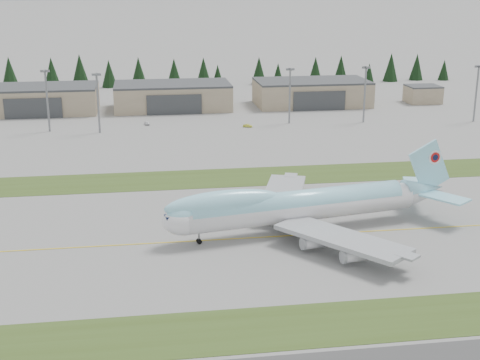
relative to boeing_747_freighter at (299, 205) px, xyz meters
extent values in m
plane|color=slate|center=(-4.71, -2.55, -5.93)|extent=(7000.00, 7000.00, 0.00)
cube|color=#374B1A|center=(-4.71, -40.55, -5.93)|extent=(400.00, 14.00, 0.08)
cube|color=#374B1A|center=(-4.71, 42.45, -5.93)|extent=(400.00, 18.00, 0.08)
cube|color=gold|center=(-4.71, -2.55, -5.93)|extent=(400.00, 0.40, 0.02)
cylinder|color=white|center=(0.67, 0.12, -0.58)|extent=(51.86, 15.13, 5.99)
cylinder|color=#94DDF2|center=(-0.24, -0.04, 0.53)|extent=(48.15, 14.01, 5.53)
ellipsoid|color=white|center=(-24.73, -4.50, -0.58)|extent=(10.50, 7.61, 5.99)
ellipsoid|color=#94DDF2|center=(-24.73, -4.50, 0.53)|extent=(8.80, 6.43, 5.08)
ellipsoid|color=#94DDF2|center=(-16.56, -3.01, 2.28)|extent=(25.94, 9.56, 5.53)
cube|color=#0C1433|center=(-27.90, -5.07, 0.62)|extent=(2.37, 2.71, 1.19)
cone|color=white|center=(30.60, 5.56, -0.58)|extent=(11.93, 7.76, 5.87)
cone|color=#94DDF2|center=(30.60, 5.56, 0.53)|extent=(10.93, 7.07, 5.35)
cube|color=#94DDF2|center=(31.50, 5.73, 5.69)|extent=(11.08, 2.54, 12.72)
cylinder|color=white|center=(32.53, 6.29, 7.90)|extent=(3.30, 0.77, 3.32)
cylinder|color=red|center=(32.51, 6.38, 7.90)|extent=(2.39, 0.61, 2.40)
cylinder|color=#0C1433|center=(32.49, 6.47, 7.90)|extent=(1.39, 0.43, 1.38)
cube|color=#94DDF2|center=(31.42, 11.33, -0.03)|extent=(7.92, 11.21, 0.42)
cube|color=#94DDF2|center=(33.40, 0.45, -0.03)|extent=(10.37, 11.47, 0.42)
cube|color=#979B9F|center=(-0.24, 15.42, -2.24)|extent=(16.75, 29.01, 0.92)
cube|color=#979B9F|center=(5.20, -14.51, -2.24)|extent=(24.01, 27.13, 0.92)
cylinder|color=white|center=(-3.75, 11.03, -3.99)|extent=(5.13, 3.12, 2.30)
cylinder|color=white|center=(-0.84, 20.27, -3.99)|extent=(5.13, 3.12, 2.30)
cylinder|color=white|center=(0.37, -11.64, -3.99)|extent=(5.13, 3.12, 2.30)
cylinder|color=white|center=(6.35, -19.27, -3.99)|extent=(5.13, 3.12, 2.30)
cylinder|color=slate|center=(-22.01, -4.00, -4.82)|extent=(0.47, 0.47, 2.21)
cylinder|color=slate|center=(-1.19, 2.59, -4.73)|extent=(0.60, 0.60, 2.40)
cylinder|color=slate|center=(-0.20, -2.85, -4.73)|extent=(0.60, 0.60, 2.40)
cylinder|color=slate|center=(3.35, 3.42, -4.73)|extent=(0.60, 0.60, 2.40)
cylinder|color=slate|center=(4.34, -2.02, -4.73)|extent=(0.60, 0.60, 2.40)
cylinder|color=black|center=(-21.94, -4.36, -5.42)|extent=(1.06, 0.50, 1.01)
cylinder|color=black|center=(-22.07, -3.64, -5.42)|extent=(1.06, 0.50, 1.01)
cylinder|color=black|center=(-1.19, 2.59, -5.37)|extent=(1.17, 0.65, 1.11)
cylinder|color=black|center=(-0.20, -2.85, -5.37)|extent=(1.17, 0.65, 1.11)
cylinder|color=black|center=(3.35, 3.42, -5.37)|extent=(1.17, 0.65, 1.11)
cylinder|color=black|center=(4.34, -2.02, -5.37)|extent=(1.17, 0.65, 1.11)
cube|color=gray|center=(-74.71, 147.45, -0.93)|extent=(48.00, 26.00, 10.00)
cube|color=#353739|center=(-74.71, 147.45, 4.47)|extent=(48.00, 26.00, 0.80)
cube|color=#353739|center=(-74.71, 134.15, -1.93)|extent=(22.08, 0.60, 8.00)
cube|color=gray|center=(-19.71, 147.45, -0.93)|extent=(48.00, 26.00, 10.00)
cube|color=#353739|center=(-19.71, 147.45, 4.47)|extent=(48.00, 26.00, 0.80)
cube|color=#353739|center=(-19.71, 134.15, -1.93)|extent=(22.08, 0.60, 8.00)
cube|color=gray|center=(40.29, 147.45, -0.93)|extent=(48.00, 26.00, 10.00)
cube|color=#353739|center=(40.29, 147.45, 4.47)|extent=(48.00, 26.00, 0.80)
cube|color=#353739|center=(40.29, 134.15, -1.93)|extent=(22.08, 0.60, 8.00)
cube|color=gray|center=(90.29, 145.45, -2.43)|extent=(14.00, 12.00, 7.00)
cube|color=#353739|center=(90.29, 145.45, 1.37)|extent=(14.00, 12.00, 0.60)
cylinder|color=slate|center=(-65.72, 109.56, 4.67)|extent=(0.70, 0.70, 21.20)
cube|color=slate|center=(-65.72, 109.56, 15.67)|extent=(3.20, 3.20, 0.80)
cylinder|color=slate|center=(-47.81, 104.78, 4.21)|extent=(0.70, 0.70, 20.27)
cube|color=slate|center=(-47.81, 104.78, 14.74)|extent=(3.20, 3.20, 0.80)
cylinder|color=slate|center=(22.44, 110.97, 4.06)|extent=(0.70, 0.70, 19.97)
cube|color=slate|center=(22.44, 110.97, 14.44)|extent=(3.20, 3.20, 0.80)
cylinder|color=slate|center=(50.93, 108.69, 4.28)|extent=(0.70, 0.70, 20.42)
cube|color=slate|center=(50.93, 108.69, 14.89)|extent=(3.20, 3.20, 0.80)
cylinder|color=slate|center=(93.16, 103.66, 4.38)|extent=(0.70, 0.70, 20.62)
cube|color=slate|center=(93.16, 103.66, 15.10)|extent=(3.20, 3.20, 0.80)
imported|color=silver|center=(-31.00, 115.98, -5.93)|extent=(2.04, 4.00, 1.31)
imported|color=#AAAF2B|center=(5.72, 106.15, -5.93)|extent=(3.61, 2.70, 1.14)
imported|color=#ACABB0|center=(61.93, 137.45, -5.93)|extent=(2.66, 5.00, 1.38)
cone|color=black|center=(-96.53, 210.48, 2.14)|extent=(9.04, 9.04, 16.14)
cone|color=black|center=(-75.98, 207.50, 1.94)|extent=(8.81, 8.81, 15.73)
cone|color=black|center=(-62.80, 213.37, 2.32)|extent=(9.24, 9.24, 16.50)
cone|color=black|center=(-48.35, 210.12, 0.98)|extent=(7.74, 7.74, 13.82)
cone|color=black|center=(-33.59, 211.35, 1.45)|extent=(8.26, 8.26, 14.76)
cone|color=black|center=(-15.87, 206.96, 1.22)|extent=(8.01, 8.01, 14.30)
cone|color=black|center=(-1.04, 206.45, 1.39)|extent=(8.19, 8.19, 14.63)
cone|color=black|center=(6.45, 208.63, -0.61)|extent=(5.95, 5.95, 10.63)
cone|color=black|center=(28.13, 210.02, 1.10)|extent=(7.87, 7.87, 14.06)
cone|color=black|center=(38.79, 212.63, -0.75)|extent=(5.80, 5.80, 10.36)
cone|color=black|center=(57.91, 208.73, 0.96)|extent=(7.71, 7.71, 13.77)
cone|color=black|center=(72.42, 211.37, 1.09)|extent=(7.86, 7.86, 14.04)
cone|color=black|center=(86.76, 207.33, -0.90)|extent=(5.64, 5.64, 10.06)
cone|color=black|center=(99.41, 209.56, 1.56)|extent=(8.39, 8.39, 14.98)
cone|color=black|center=(114.99, 212.18, 1.11)|extent=(7.88, 7.88, 14.07)
cone|color=black|center=(129.40, 209.38, -0.44)|extent=(6.14, 6.14, 10.97)
camera|label=1|loc=(-32.40, -132.40, 46.63)|focal=50.00mm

